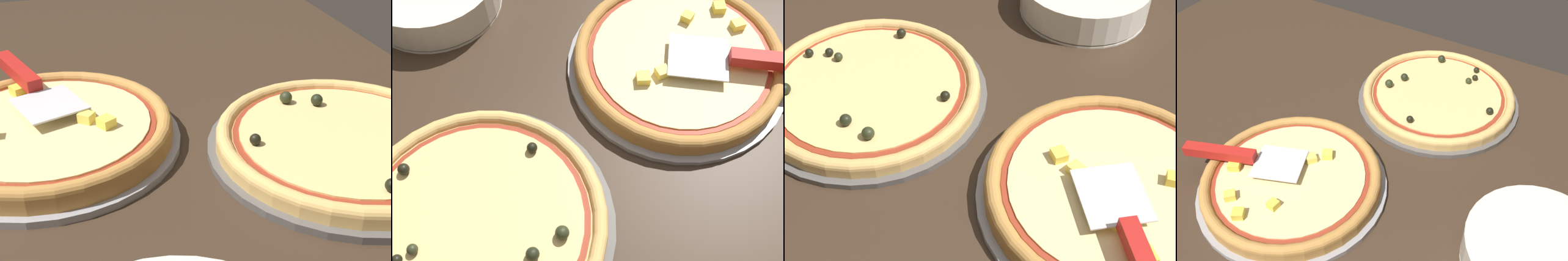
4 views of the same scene
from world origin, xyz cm
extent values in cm
cube|color=#38281C|center=(0.00, 0.00, -1.80)|extent=(147.60, 100.96, 3.60)
cylinder|color=#939399|center=(-0.90, -13.86, 0.50)|extent=(35.80, 35.80, 1.00)
cylinder|color=#B77F3D|center=(-0.90, -13.86, 2.07)|extent=(33.66, 33.66, 2.14)
torus|color=#B77F3D|center=(-0.90, -13.86, 3.14)|extent=(33.66, 33.66, 2.08)
cylinder|color=maroon|center=(-0.90, -13.86, 3.21)|extent=(29.25, 29.25, 0.15)
cylinder|color=beige|center=(-0.90, -13.86, 3.34)|extent=(27.60, 27.60, 0.40)
cube|color=#F4D64C|center=(2.06, -6.36, 4.21)|extent=(2.74, 2.70, 1.35)
cube|color=#F9E05B|center=(-6.97, -13.75, 4.21)|extent=(2.63, 2.70, 1.35)
cube|color=yellow|center=(-11.30, -17.75, 4.21)|extent=(2.88, 2.81, 1.35)
cube|color=#F4D64C|center=(-6.93, -23.54, 4.21)|extent=(2.63, 2.64, 1.35)
cube|color=yellow|center=(-2.89, -25.74, 4.21)|extent=(2.70, 2.71, 1.35)
cube|color=#F9E05B|center=(0.39, -8.78, 4.21)|extent=(2.57, 2.59, 1.35)
cube|color=yellow|center=(0.96, -21.16, 4.21)|extent=(1.85, 1.89, 1.35)
cylinder|color=#565451|center=(11.68, 24.08, 0.50)|extent=(36.83, 36.83, 1.00)
cylinder|color=#DBAD60|center=(11.68, 24.08, 1.75)|extent=(34.62, 34.62, 1.51)
torus|color=#DBAD60|center=(11.68, 24.08, 2.51)|extent=(34.62, 34.62, 2.00)
cylinder|color=maroon|center=(11.68, 24.08, 2.58)|extent=(30.09, 30.09, 0.15)
cylinder|color=#E5C67A|center=(11.68, 24.08, 2.71)|extent=(28.39, 28.39, 0.40)
sphere|color=black|center=(17.10, 32.75, 3.59)|extent=(1.36, 1.36, 1.36)
sphere|color=#282D19|center=(0.90, 20.15, 3.82)|extent=(1.84, 1.84, 1.84)
sphere|color=black|center=(2.77, 24.22, 3.78)|extent=(1.74, 1.74, 1.74)
sphere|color=#282D19|center=(16.25, 30.82, 3.61)|extent=(1.40, 1.40, 1.40)
sphere|color=black|center=(10.75, 11.60, 3.66)|extent=(1.50, 1.50, 1.50)
sphere|color=black|center=(24.35, 22.77, 3.70)|extent=(1.59, 1.59, 1.59)
cube|color=silver|center=(-3.84, -13.48, 5.01)|extent=(11.49, 11.00, 0.24)
cube|color=red|center=(-14.63, -17.58, 5.89)|extent=(13.80, 7.01, 2.00)
cylinder|color=silver|center=(43.11, -6.81, 0.35)|extent=(23.79, 23.79, 0.70)
camera|label=1|loc=(66.50, -11.85, 39.43)|focal=50.00mm
camera|label=2|loc=(-10.43, 34.25, 60.01)|focal=42.00mm
camera|label=3|loc=(-46.87, -5.90, 58.87)|focal=50.00mm
camera|label=4|loc=(41.16, -54.99, 67.32)|focal=42.00mm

